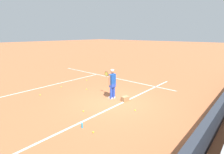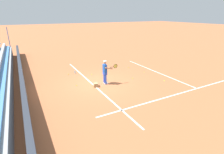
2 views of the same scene
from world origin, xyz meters
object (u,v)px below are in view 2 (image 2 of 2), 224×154
(tennis_ball_toward_net, at_px, (68,74))
(tennis_player, at_px, (105,72))
(tennis_ball_on_baseline, at_px, (77,85))
(tennis_ball_far_right, at_px, (128,67))
(water_bottle, at_px, (75,72))
(ball_box_cardboard, at_px, (96,85))
(tennis_ball_near_player, at_px, (92,74))
(tennis_ball_midcourt, at_px, (144,72))
(tennis_ball_stray_back, at_px, (133,78))
(tennis_ball_by_box, at_px, (164,81))

(tennis_ball_toward_net, bearing_deg, tennis_player, 29.70)
(tennis_ball_on_baseline, relative_size, tennis_ball_toward_net, 1.00)
(tennis_ball_far_right, relative_size, water_bottle, 0.30)
(ball_box_cardboard, distance_m, tennis_ball_near_player, 2.55)
(tennis_ball_midcourt, bearing_deg, tennis_ball_far_right, -165.46)
(tennis_ball_toward_net, xyz_separation_m, water_bottle, (-0.04, 0.60, 0.08))
(tennis_ball_midcourt, xyz_separation_m, water_bottle, (-2.58, -5.38, 0.08))
(tennis_ball_midcourt, distance_m, tennis_ball_toward_net, 6.50)
(tennis_ball_midcourt, bearing_deg, tennis_ball_toward_net, -112.98)
(tennis_player, distance_m, tennis_ball_stray_back, 2.51)
(tennis_player, bearing_deg, tennis_ball_far_right, 124.89)
(tennis_ball_midcourt, height_order, tennis_ball_stray_back, same)
(tennis_ball_on_baseline, bearing_deg, tennis_player, 73.57)
(tennis_player, distance_m, tennis_ball_by_box, 4.56)
(tennis_ball_by_box, bearing_deg, tennis_ball_on_baseline, -110.12)
(ball_box_cardboard, distance_m, water_bottle, 3.49)
(tennis_ball_on_baseline, bearing_deg, tennis_ball_by_box, 69.88)
(tennis_ball_toward_net, distance_m, water_bottle, 0.60)
(tennis_ball_far_right, height_order, tennis_ball_near_player, same)
(tennis_ball_near_player, bearing_deg, tennis_ball_by_box, 47.23)
(tennis_ball_stray_back, bearing_deg, tennis_ball_on_baseline, -98.63)
(tennis_ball_midcourt, distance_m, tennis_ball_by_box, 2.40)
(tennis_player, distance_m, tennis_ball_near_player, 2.47)
(tennis_player, xyz_separation_m, tennis_ball_far_right, (-2.54, 3.65, -0.86))
(ball_box_cardboard, height_order, tennis_ball_by_box, ball_box_cardboard)
(tennis_player, distance_m, ball_box_cardboard, 1.14)
(tennis_ball_by_box, distance_m, tennis_ball_near_player, 5.85)
(tennis_ball_far_right, xyz_separation_m, tennis_ball_near_player, (0.24, -3.79, 0.00))
(tennis_ball_by_box, bearing_deg, tennis_ball_near_player, -132.77)
(tennis_ball_toward_net, bearing_deg, tennis_ball_far_right, 82.47)
(tennis_ball_midcourt, bearing_deg, water_bottle, -115.60)
(ball_box_cardboard, distance_m, tennis_ball_toward_net, 3.58)
(tennis_ball_toward_net, height_order, tennis_ball_near_player, same)
(ball_box_cardboard, distance_m, tennis_ball_midcourt, 5.02)
(tennis_player, relative_size, tennis_ball_midcourt, 25.98)
(ball_box_cardboard, bearing_deg, tennis_ball_on_baseline, -122.42)
(ball_box_cardboard, xyz_separation_m, tennis_ball_toward_net, (-3.42, -1.04, -0.10))
(tennis_ball_far_right, distance_m, water_bottle, 4.98)
(tennis_player, relative_size, ball_box_cardboard, 4.29)
(tennis_ball_midcourt, bearing_deg, tennis_player, -79.87)
(tennis_ball_on_baseline, bearing_deg, ball_box_cardboard, 57.58)
(tennis_ball_on_baseline, distance_m, tennis_ball_midcourt, 6.11)
(ball_box_cardboard, distance_m, tennis_ball_far_right, 5.22)
(ball_box_cardboard, xyz_separation_m, tennis_ball_on_baseline, (-0.74, -1.16, -0.10))
(tennis_player, distance_m, tennis_ball_far_right, 4.53)
(tennis_ball_midcourt, xyz_separation_m, tennis_ball_by_box, (2.40, 0.04, 0.00))
(tennis_ball_by_box, xyz_separation_m, tennis_ball_near_player, (-3.97, -4.29, 0.00))
(tennis_ball_by_box, bearing_deg, tennis_ball_far_right, -173.14)
(tennis_ball_by_box, relative_size, water_bottle, 0.30)
(tennis_ball_stray_back, height_order, water_bottle, water_bottle)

